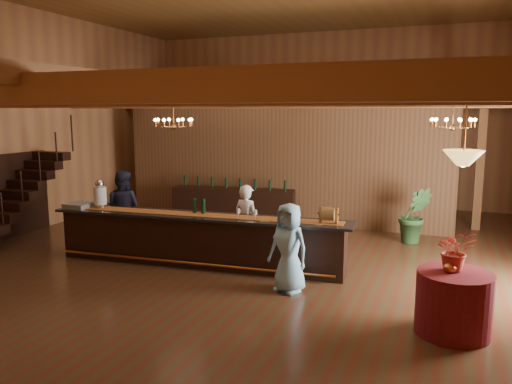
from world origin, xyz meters
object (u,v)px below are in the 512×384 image
(raffle_drum, at_px, (329,214))
(staff_second, at_px, (123,208))
(chandelier_left, at_px, (174,122))
(tasting_bar, at_px, (198,239))
(beverage_dispenser, at_px, (100,194))
(round_table, at_px, (454,303))
(chandelier_right, at_px, (453,123))
(backbar_shelf, at_px, (233,205))
(pendant_lamp, at_px, (463,158))
(floor_plant, at_px, (415,215))
(guest, at_px, (289,248))
(bartender, at_px, (247,223))

(raffle_drum, xyz_separation_m, staff_second, (-4.78, 0.52, -0.33))
(chandelier_left, bearing_deg, tasting_bar, -38.55)
(beverage_dispenser, bearing_deg, round_table, -11.38)
(chandelier_right, bearing_deg, backbar_shelf, 160.54)
(tasting_bar, xyz_separation_m, pendant_lamp, (4.66, -1.50, 1.89))
(tasting_bar, bearing_deg, chandelier_right, 17.42)
(pendant_lamp, bearing_deg, tasting_bar, 162.16)
(floor_plant, bearing_deg, backbar_shelf, 174.29)
(beverage_dispenser, bearing_deg, chandelier_right, 15.92)
(beverage_dispenser, xyz_separation_m, raffle_drum, (4.75, 0.26, -0.11))
(beverage_dispenser, bearing_deg, guest, -8.50)
(beverage_dispenser, xyz_separation_m, round_table, (6.87, -1.38, -0.86))
(staff_second, height_order, floor_plant, staff_second)
(pendant_lamp, bearing_deg, chandelier_left, 158.20)
(bartender, relative_size, staff_second, 0.91)
(round_table, distance_m, staff_second, 7.24)
(chandelier_left, distance_m, chandelier_right, 5.54)
(beverage_dispenser, bearing_deg, staff_second, 91.94)
(chandelier_left, xyz_separation_m, chandelier_right, (5.44, 1.07, 0.02))
(floor_plant, bearing_deg, bartender, -139.87)
(floor_plant, bearing_deg, beverage_dispenser, -150.97)
(backbar_shelf, bearing_deg, round_table, -51.61)
(round_table, xyz_separation_m, staff_second, (-6.89, 2.16, 0.42))
(pendant_lamp, height_order, bartender, pendant_lamp)
(chandelier_left, distance_m, floor_plant, 5.77)
(tasting_bar, height_order, bartender, bartender)
(floor_plant, bearing_deg, staff_second, -157.00)
(beverage_dispenser, height_order, pendant_lamp, pendant_lamp)
(chandelier_left, bearing_deg, staff_second, -176.97)
(raffle_drum, xyz_separation_m, backbar_shelf, (-3.43, 3.57, -0.71))
(pendant_lamp, bearing_deg, backbar_shelf, 136.76)
(beverage_dispenser, height_order, staff_second, staff_second)
(tasting_bar, bearing_deg, guest, -24.31)
(tasting_bar, height_order, backbar_shelf, tasting_bar)
(staff_second, xyz_separation_m, guest, (4.32, -1.42, -0.10))
(bartender, relative_size, floor_plant, 1.19)
(raffle_drum, relative_size, staff_second, 0.20)
(tasting_bar, xyz_separation_m, staff_second, (-2.23, 0.66, 0.34))
(backbar_shelf, bearing_deg, chandelier_left, -99.03)
(tasting_bar, bearing_deg, backbar_shelf, 99.06)
(beverage_dispenser, relative_size, guest, 0.40)
(beverage_dispenser, xyz_separation_m, guest, (4.30, -0.64, -0.54))
(beverage_dispenser, xyz_separation_m, chandelier_left, (1.29, 0.85, 1.47))
(round_table, height_order, bartender, bartender)
(bartender, relative_size, guest, 1.03)
(raffle_drum, bearing_deg, bartender, 164.40)
(pendant_lamp, relative_size, bartender, 0.58)
(raffle_drum, height_order, chandelier_left, chandelier_left)
(raffle_drum, distance_m, bartender, 1.90)
(pendant_lamp, relative_size, staff_second, 0.53)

